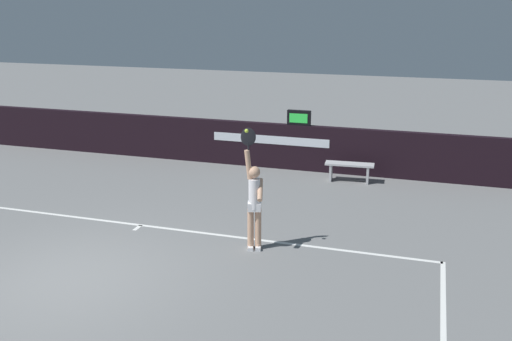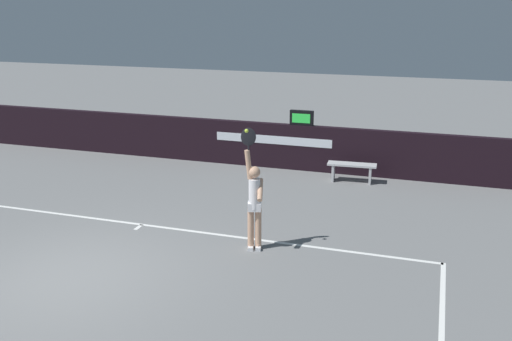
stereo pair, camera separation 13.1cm
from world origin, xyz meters
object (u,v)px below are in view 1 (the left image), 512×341
at_px(tennis_player, 254,200).
at_px(speed_display, 299,118).
at_px(courtside_bench_near, 349,168).
at_px(tennis_ball, 247,131).

bearing_deg(tennis_player, speed_display, 94.59).
bearing_deg(tennis_player, courtside_bench_near, 77.11).
distance_m(speed_display, tennis_player, 5.61).
bearing_deg(courtside_bench_near, speed_display, 155.29).
bearing_deg(tennis_ball, tennis_player, 65.05).
xyz_separation_m(tennis_player, tennis_ball, (-0.08, -0.18, 1.37)).
height_order(speed_display, courtside_bench_near, speed_display).
relative_size(speed_display, tennis_ball, 9.36).
bearing_deg(courtside_bench_near, tennis_player, -102.89).
bearing_deg(speed_display, tennis_ball, -86.39).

